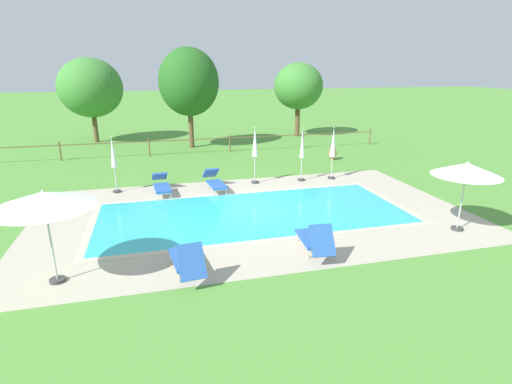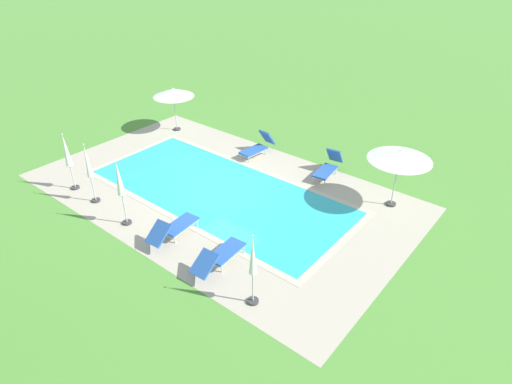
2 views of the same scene
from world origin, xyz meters
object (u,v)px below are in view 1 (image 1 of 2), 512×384
Objects in this scene: patio_umbrella_open_by_bench at (44,200)px; patio_umbrella_closed_row_mid_east at (333,146)px; sun_lounger_north_mid at (186,260)px; tree_centre at (189,82)px; sun_lounger_north_end at (314,240)px; terracotta_urn_near_fence at (333,153)px; sun_lounger_north_far at (215,181)px; patio_umbrella_closed_row_west at (302,149)px; sun_lounger_north_near_steps at (162,185)px; patio_umbrella_closed_row_mid_west at (113,158)px; patio_umbrella_open_foreground at (467,170)px; tree_far_west at (90,88)px; tree_west_mid at (298,86)px; patio_umbrella_closed_row_centre at (255,147)px.

patio_umbrella_open_by_bench is 12.23m from patio_umbrella_closed_row_mid_east.
sun_lounger_north_mid is 0.31× the size of tree_centre.
terracotta_urn_near_fence is at bearing 62.43° from sun_lounger_north_end.
terracotta_urn_near_fence is 9.74m from tree_centre.
tree_centre reaches higher than sun_lounger_north_end.
sun_lounger_north_far is 0.86× the size of patio_umbrella_closed_row_west.
patio_umbrella_open_by_bench reaches higher than sun_lounger_north_near_steps.
sun_lounger_north_far is 0.89× the size of patio_umbrella_closed_row_mid_west.
patio_umbrella_open_foreground is at bearing 1.28° from patio_umbrella_open_by_bench.
sun_lounger_north_near_steps is at bearing -157.52° from terracotta_urn_near_fence.
sun_lounger_north_end is 0.81× the size of patio_umbrella_closed_row_mid_west.
tree_far_west reaches higher than patio_umbrella_open_by_bench.
sun_lounger_north_far is 5.55m from patio_umbrella_closed_row_mid_east.
patio_umbrella_closed_row_mid_east is at bearing -1.25° from patio_umbrella_closed_row_west.
patio_umbrella_closed_row_west reaches higher than patio_umbrella_closed_row_mid_west.
tree_centre reaches higher than patio_umbrella_closed_row_mid_west.
patio_umbrella_open_by_bench is 0.44× the size of tree_west_mid.
tree_far_west is 0.91× the size of tree_centre.
sun_lounger_north_mid is at bearing -96.22° from tree_centre.
terracotta_urn_near_fence is at bearing -34.40° from tree_far_west.
sun_lounger_north_mid is 3.46m from patio_umbrella_open_by_bench.
sun_lounger_north_mid is 0.36× the size of tree_west_mid.
tree_far_west is (-12.75, 19.07, 1.64)m from patio_umbrella_open_foreground.
patio_umbrella_closed_row_centre is (-4.82, 6.67, -0.32)m from patio_umbrella_open_foreground.
sun_lounger_north_far is 4.12m from patio_umbrella_closed_row_west.
sun_lounger_north_near_steps is 7.61m from sun_lounger_north_end.
patio_umbrella_closed_row_mid_west is 9.34m from patio_umbrella_closed_row_mid_east.
patio_umbrella_closed_row_centre reaches higher than sun_lounger_north_far.
sun_lounger_north_mid is 2.83× the size of terracotta_urn_near_fence.
patio_umbrella_closed_row_centre is at bearing -57.41° from tree_far_west.
sun_lounger_north_mid reaches higher than sun_lounger_north_near_steps.
sun_lounger_north_near_steps is 0.84× the size of patio_umbrella_closed_row_centre.
terracotta_urn_near_fence is at bearing -96.15° from tree_west_mid.
sun_lounger_north_far is at bearing -123.97° from tree_west_mid.
tree_far_west is (-2.16, 12.29, 2.17)m from patio_umbrella_closed_row_mid_west.
patio_umbrella_closed_row_mid_east is (3.56, -0.18, -0.11)m from patio_umbrella_closed_row_centre.
patio_umbrella_closed_row_mid_west is 16.48m from tree_west_mid.
patio_umbrella_closed_row_centre is (5.77, -0.12, 0.20)m from patio_umbrella_closed_row_mid_west.
sun_lounger_north_mid is (0.38, -6.89, 0.04)m from sun_lounger_north_near_steps.
sun_lounger_north_far reaches higher than sun_lounger_north_near_steps.
sun_lounger_north_end is 19.65m from tree_west_mid.
patio_umbrella_open_by_bench is (-2.62, -6.45, 1.68)m from sun_lounger_north_near_steps.
tree_centre is at bearing 113.13° from patio_umbrella_open_foreground.
sun_lounger_north_mid is 0.79× the size of patio_umbrella_closed_row_west.
sun_lounger_north_mid is at bearing -116.18° from patio_umbrella_closed_row_centre.
patio_umbrella_closed_row_mid_west is 0.94× the size of patio_umbrella_closed_row_centre.
patio_umbrella_closed_row_mid_east is at bearing 33.51° from patio_umbrella_open_by_bench.
terracotta_urn_near_fence is 0.13× the size of tree_west_mid.
patio_umbrella_closed_row_mid_west is 5.78m from patio_umbrella_closed_row_centre.
sun_lounger_north_mid is 0.76× the size of patio_umbrella_closed_row_centre.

